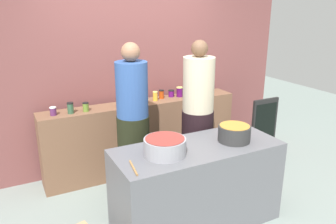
{
  "coord_description": "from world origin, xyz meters",
  "views": [
    {
      "loc": [
        -1.66,
        -2.9,
        2.23
      ],
      "look_at": [
        0.0,
        0.35,
        1.05
      ],
      "focal_mm": 36.08,
      "sensor_mm": 36.0,
      "label": 1
    }
  ],
  "objects_px": {
    "preserve_jar_2": "(86,107)",
    "cook_in_cap": "(197,126)",
    "preserve_jar_8": "(180,92)",
    "preserve_jar_9": "(199,92)",
    "preserve_jar_10": "(211,87)",
    "preserve_jar_6": "(161,94)",
    "preserve_jar_0": "(53,111)",
    "preserve_jar_5": "(155,96)",
    "preserve_jar_4": "(144,98)",
    "chalkboard_sign": "(264,129)",
    "preserve_jar_1": "(70,108)",
    "cooking_pot_left": "(165,147)",
    "preserve_jar_7": "(171,93)",
    "wooden_spoon": "(133,168)",
    "cooking_pot_center": "(234,133)",
    "preserve_jar_3": "(120,102)",
    "cook_with_tongs": "(133,130)"
  },
  "relations": [
    {
      "from": "preserve_jar_2",
      "to": "cook_in_cap",
      "type": "distance_m",
      "value": 1.37
    },
    {
      "from": "preserve_jar_8",
      "to": "preserve_jar_9",
      "type": "height_order",
      "value": "preserve_jar_8"
    },
    {
      "from": "preserve_jar_10",
      "to": "preserve_jar_6",
      "type": "bearing_deg",
      "value": 179.79
    },
    {
      "from": "preserve_jar_0",
      "to": "preserve_jar_5",
      "type": "xyz_separation_m",
      "value": [
        1.33,
        0.02,
        0.01
      ]
    },
    {
      "from": "preserve_jar_4",
      "to": "chalkboard_sign",
      "type": "bearing_deg",
      "value": -17.32
    },
    {
      "from": "preserve_jar_1",
      "to": "preserve_jar_8",
      "type": "relative_size",
      "value": 0.98
    },
    {
      "from": "preserve_jar_2",
      "to": "cook_in_cap",
      "type": "bearing_deg",
      "value": -33.38
    },
    {
      "from": "preserve_jar_0",
      "to": "cook_in_cap",
      "type": "relative_size",
      "value": 0.05
    },
    {
      "from": "chalkboard_sign",
      "to": "cooking_pot_left",
      "type": "bearing_deg",
      "value": -156.45
    },
    {
      "from": "preserve_jar_7",
      "to": "wooden_spoon",
      "type": "relative_size",
      "value": 0.36
    },
    {
      "from": "preserve_jar_5",
      "to": "preserve_jar_6",
      "type": "distance_m",
      "value": 0.14
    },
    {
      "from": "preserve_jar_1",
      "to": "preserve_jar_10",
      "type": "distance_m",
      "value": 2.08
    },
    {
      "from": "preserve_jar_5",
      "to": "cooking_pot_center",
      "type": "xyz_separation_m",
      "value": [
        0.22,
        -1.44,
        -0.07
      ]
    },
    {
      "from": "preserve_jar_4",
      "to": "cooking_pot_left",
      "type": "relative_size",
      "value": 0.26
    },
    {
      "from": "preserve_jar_0",
      "to": "cooking_pot_left",
      "type": "bearing_deg",
      "value": -61.04
    },
    {
      "from": "preserve_jar_1",
      "to": "preserve_jar_7",
      "type": "distance_m",
      "value": 1.43
    },
    {
      "from": "preserve_jar_3",
      "to": "cook_in_cap",
      "type": "height_order",
      "value": "cook_in_cap"
    },
    {
      "from": "preserve_jar_3",
      "to": "wooden_spoon",
      "type": "bearing_deg",
      "value": -105.18
    },
    {
      "from": "preserve_jar_0",
      "to": "chalkboard_sign",
      "type": "height_order",
      "value": "preserve_jar_0"
    },
    {
      "from": "preserve_jar_0",
      "to": "cook_in_cap",
      "type": "distance_m",
      "value": 1.71
    },
    {
      "from": "preserve_jar_5",
      "to": "cook_with_tongs",
      "type": "bearing_deg",
      "value": -133.67
    },
    {
      "from": "preserve_jar_4",
      "to": "preserve_jar_0",
      "type": "bearing_deg",
      "value": -178.45
    },
    {
      "from": "preserve_jar_1",
      "to": "cooking_pot_left",
      "type": "xyz_separation_m",
      "value": [
        0.57,
        -1.37,
        -0.08
      ]
    },
    {
      "from": "preserve_jar_6",
      "to": "preserve_jar_8",
      "type": "xyz_separation_m",
      "value": [
        0.27,
        -0.03,
        0.01
      ]
    },
    {
      "from": "preserve_jar_2",
      "to": "wooden_spoon",
      "type": "height_order",
      "value": "preserve_jar_2"
    },
    {
      "from": "preserve_jar_8",
      "to": "cook_with_tongs",
      "type": "xyz_separation_m",
      "value": [
        -0.95,
        -0.61,
        -0.21
      ]
    },
    {
      "from": "preserve_jar_9",
      "to": "cooking_pot_left",
      "type": "relative_size",
      "value": 0.27
    },
    {
      "from": "preserve_jar_3",
      "to": "cooking_pot_left",
      "type": "distance_m",
      "value": 1.37
    },
    {
      "from": "preserve_jar_9",
      "to": "preserve_jar_6",
      "type": "bearing_deg",
      "value": 169.27
    },
    {
      "from": "cooking_pot_left",
      "to": "cook_in_cap",
      "type": "height_order",
      "value": "cook_in_cap"
    },
    {
      "from": "preserve_jar_9",
      "to": "cook_with_tongs",
      "type": "xyz_separation_m",
      "value": [
        -1.23,
        -0.54,
        -0.19
      ]
    },
    {
      "from": "preserve_jar_6",
      "to": "chalkboard_sign",
      "type": "xyz_separation_m",
      "value": [
        1.39,
        -0.57,
        -0.56
      ]
    },
    {
      "from": "preserve_jar_0",
      "to": "preserve_jar_9",
      "type": "height_order",
      "value": "preserve_jar_9"
    },
    {
      "from": "preserve_jar_0",
      "to": "cook_with_tongs",
      "type": "relative_size",
      "value": 0.05
    },
    {
      "from": "preserve_jar_7",
      "to": "cook_with_tongs",
      "type": "bearing_deg",
      "value": -141.87
    },
    {
      "from": "preserve_jar_0",
      "to": "preserve_jar_7",
      "type": "xyz_separation_m",
      "value": [
        1.62,
        0.1,
        -0.0
      ]
    },
    {
      "from": "preserve_jar_7",
      "to": "preserve_jar_8",
      "type": "relative_size",
      "value": 0.71
    },
    {
      "from": "cook_with_tongs",
      "to": "preserve_jar_9",
      "type": "bearing_deg",
      "value": 23.73
    },
    {
      "from": "preserve_jar_5",
      "to": "wooden_spoon",
      "type": "xyz_separation_m",
      "value": [
        -0.93,
        -1.54,
        -0.15
      ]
    },
    {
      "from": "preserve_jar_0",
      "to": "preserve_jar_8",
      "type": "bearing_deg",
      "value": 1.8
    },
    {
      "from": "preserve_jar_4",
      "to": "preserve_jar_5",
      "type": "relative_size",
      "value": 0.83
    },
    {
      "from": "preserve_jar_2",
      "to": "cooking_pot_center",
      "type": "distance_m",
      "value": 1.82
    },
    {
      "from": "preserve_jar_2",
      "to": "cooking_pot_left",
      "type": "distance_m",
      "value": 1.43
    },
    {
      "from": "cooking_pot_center",
      "to": "preserve_jar_5",
      "type": "bearing_deg",
      "value": 98.69
    },
    {
      "from": "preserve_jar_7",
      "to": "preserve_jar_10",
      "type": "xyz_separation_m",
      "value": [
        0.66,
        -0.02,
        0.02
      ]
    },
    {
      "from": "preserve_jar_5",
      "to": "cooking_pot_center",
      "type": "distance_m",
      "value": 1.46
    },
    {
      "from": "preserve_jar_2",
      "to": "wooden_spoon",
      "type": "bearing_deg",
      "value": -88.98
    },
    {
      "from": "preserve_jar_7",
      "to": "wooden_spoon",
      "type": "bearing_deg",
      "value": -126.81
    },
    {
      "from": "preserve_jar_8",
      "to": "wooden_spoon",
      "type": "height_order",
      "value": "preserve_jar_8"
    },
    {
      "from": "preserve_jar_2",
      "to": "cook_in_cap",
      "type": "xyz_separation_m",
      "value": [
        1.14,
        -0.75,
        -0.19
      ]
    }
  ]
}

